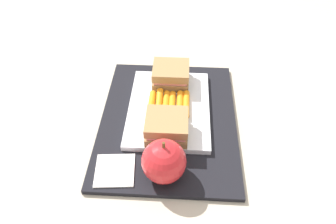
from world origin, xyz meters
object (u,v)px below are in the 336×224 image
object	(u,v)px
sandwich_half_left	(171,75)
apple	(164,161)
sandwich_half_right	(167,126)
food_tray	(169,108)
carrot_sticks_bundle	(169,104)
paper_napkin	(115,170)

from	to	relation	value
sandwich_half_left	apple	bearing A→B (deg)	0.10
sandwich_half_right	apple	xyz separation A→B (m)	(0.08, 0.00, 0.00)
food_tray	apple	bearing A→B (deg)	0.15
sandwich_half_left	carrot_sticks_bundle	distance (m)	0.08
sandwich_half_left	paper_napkin	world-z (taller)	sandwich_half_left
carrot_sticks_bundle	apple	distance (m)	0.16
food_tray	apple	world-z (taller)	apple
carrot_sticks_bundle	paper_napkin	size ratio (longest dim) A/B	1.24
sandwich_half_right	paper_napkin	size ratio (longest dim) A/B	1.14
food_tray	apple	xyz separation A→B (m)	(0.16, 0.00, 0.03)
sandwich_half_right	carrot_sticks_bundle	world-z (taller)	sandwich_half_right
food_tray	sandwich_half_right	distance (m)	0.08
sandwich_half_right	carrot_sticks_bundle	bearing A→B (deg)	179.88
food_tray	sandwich_half_right	world-z (taller)	sandwich_half_right
sandwich_half_left	sandwich_half_right	bearing A→B (deg)	0.00
sandwich_half_right	apple	distance (m)	0.08
apple	sandwich_half_right	bearing A→B (deg)	-179.71
food_tray	sandwich_half_left	size ratio (longest dim) A/B	2.88
sandwich_half_left	carrot_sticks_bundle	xyz separation A→B (m)	(0.08, 0.00, -0.02)
sandwich_half_left	carrot_sticks_bundle	size ratio (longest dim) A/B	0.92
sandwich_half_left	apple	xyz separation A→B (m)	(0.24, 0.00, 0.00)
carrot_sticks_bundle	apple	xyz separation A→B (m)	(0.16, 0.00, 0.02)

